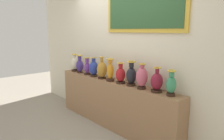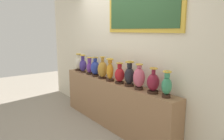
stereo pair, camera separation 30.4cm
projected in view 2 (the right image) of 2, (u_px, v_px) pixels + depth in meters
name	position (u px, v px, depth m)	size (l,w,h in m)	color
ground_plane	(112.00, 126.00, 3.98)	(11.61, 11.61, 0.00)	gray
display_shelf	(112.00, 104.00, 3.90)	(2.85, 0.30, 0.88)	#99704C
back_wall	(122.00, 47.00, 3.82)	(5.61, 0.14, 2.89)	beige
vase_ivory	(79.00, 63.00, 4.73)	(0.18, 0.18, 0.38)	#382319
vase_indigo	(83.00, 65.00, 4.52)	(0.15, 0.15, 0.38)	#382319
vase_violet	(90.00, 67.00, 4.34)	(0.14, 0.14, 0.35)	#382319
vase_cobalt	(95.00, 68.00, 4.14)	(0.18, 0.18, 0.38)	#382319
vase_ochre	(103.00, 69.00, 3.95)	(0.18, 0.18, 0.41)	#382319
vase_amber	(110.00, 71.00, 3.75)	(0.15, 0.15, 0.40)	#382319
vase_crimson	(120.00, 75.00, 3.58)	(0.16, 0.16, 0.36)	#382319
vase_onyx	(129.00, 75.00, 3.41)	(0.16, 0.16, 0.40)	#382319
vase_rose	(139.00, 78.00, 3.21)	(0.18, 0.18, 0.40)	#382319
vase_burgundy	(153.00, 83.00, 3.03)	(0.18, 0.18, 0.37)	#382319
vase_jade	(167.00, 85.00, 2.83)	(0.14, 0.14, 0.36)	#382319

